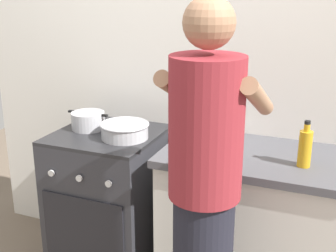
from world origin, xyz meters
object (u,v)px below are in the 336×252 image
(oil_bottle, at_px, (305,148))
(pot, at_px, (88,121))
(mixing_bowl, at_px, (125,130))
(person, at_px, (204,203))
(stove_range, at_px, (110,202))
(utensil_crock, at_px, (230,121))

(oil_bottle, bearing_deg, pot, 175.36)
(mixing_bowl, bearing_deg, oil_bottle, -2.16)
(mixing_bowl, height_order, person, person)
(mixing_bowl, bearing_deg, stove_range, 164.67)
(utensil_crock, xyz_separation_m, person, (0.09, -0.72, -0.14))
(pot, relative_size, utensil_crock, 0.81)
(mixing_bowl, distance_m, person, 0.82)
(stove_range, relative_size, mixing_bowl, 3.22)
(stove_range, relative_size, person, 0.53)
(stove_range, distance_m, person, 1.03)
(mixing_bowl, bearing_deg, person, -38.46)
(person, bearing_deg, pot, 148.07)
(mixing_bowl, bearing_deg, pot, 166.83)
(mixing_bowl, relative_size, person, 0.16)
(person, bearing_deg, stove_range, 144.99)
(mixing_bowl, xyz_separation_m, oil_bottle, (0.98, -0.04, 0.05))
(oil_bottle, xyz_separation_m, person, (-0.34, -0.47, -0.13))
(utensil_crock, height_order, person, person)
(stove_range, xyz_separation_m, utensil_crock, (0.69, 0.18, 0.55))
(person, bearing_deg, mixing_bowl, 141.54)
(utensil_crock, height_order, oil_bottle, utensil_crock)
(pot, distance_m, person, 1.09)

